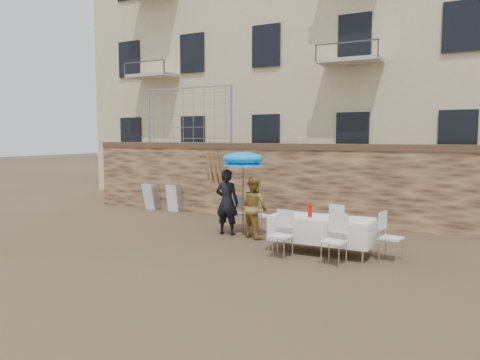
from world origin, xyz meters
The scene contains 18 objects.
ground centered at (0.00, 0.00, 0.00)m, with size 80.00×80.00×0.00m, color brown.
stone_wall centered at (0.00, 5.00, 1.10)m, with size 13.00×0.50×2.20m, color brown.
apartment_building centered at (0.00, 12.00, 7.50)m, with size 20.00×8.00×15.00m, color #C6B78F.
chain_link_fence centered at (-3.00, 5.00, 3.10)m, with size 3.20×0.06×1.80m, color gray, non-canonical shape.
man_suit centered at (-0.03, 2.32, 0.82)m, with size 0.60×0.39×1.64m, color black.
woman_dress centered at (0.72, 2.32, 0.75)m, with size 0.72×0.56×1.49m, color gold.
umbrella centered at (0.37, 2.42, 1.84)m, with size 1.06×1.06×1.96m.
couple_chair_left centered at (-0.03, 2.87, 0.48)m, with size 0.48×0.48×0.96m, color white, non-canonical shape.
couple_chair_right centered at (0.67, 2.87, 0.48)m, with size 0.48×0.48×0.96m, color white, non-canonical shape.
banquet_table centered at (2.64, 1.62, 0.73)m, with size 2.10×0.85×0.78m.
soda_bottle centered at (2.44, 1.47, 0.91)m, with size 0.09×0.09×0.26m, color red.
table_chair_front_left centered at (2.04, 0.87, 0.48)m, with size 0.48×0.48×0.96m, color white, non-canonical shape.
table_chair_front_right centered at (3.14, 0.87, 0.48)m, with size 0.48×0.48×0.96m, color white, non-canonical shape.
table_chair_back centered at (2.84, 2.42, 0.48)m, with size 0.48×0.48×0.96m, color white, non-canonical shape.
table_chair_side centered at (4.04, 1.72, 0.48)m, with size 0.48×0.48×0.96m, color white, non-canonical shape.
chair_stack_left centered at (-4.17, 4.67, 0.46)m, with size 0.46×0.47×0.92m, color white, non-canonical shape.
chair_stack_right centered at (-3.27, 4.67, 0.46)m, with size 0.46×0.40×0.92m, color white, non-canonical shape.
wood_planks centered at (-1.67, 4.74, 1.00)m, with size 0.70×0.20×2.00m, color #A37749, non-canonical shape.
Camera 1 is at (5.67, -7.68, 2.45)m, focal length 35.00 mm.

